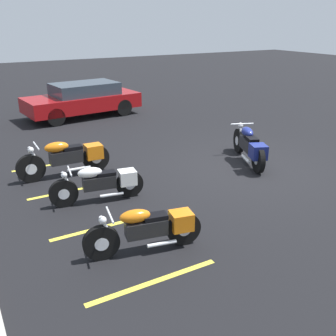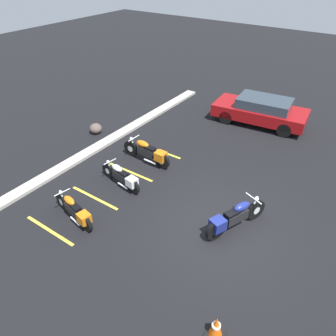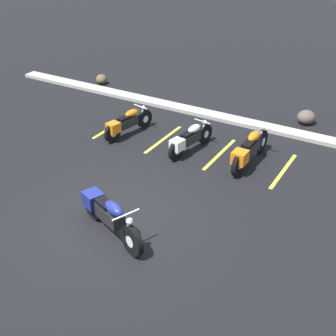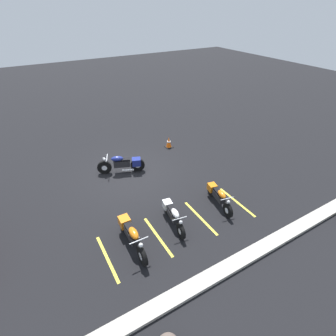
# 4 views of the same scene
# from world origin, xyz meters

# --- Properties ---
(ground) EXTENTS (60.00, 60.00, 0.00)m
(ground) POSITION_xyz_m (0.00, 0.00, 0.00)
(ground) COLOR black
(motorcycle_navy_featured) EXTENTS (2.16, 1.07, 0.90)m
(motorcycle_navy_featured) POSITION_xyz_m (0.17, -0.28, 0.48)
(motorcycle_navy_featured) COLOR black
(motorcycle_navy_featured) RESTS_ON ground
(parked_bike_0) EXTENTS (0.69, 1.96, 0.78)m
(parked_bike_0) POSITION_xyz_m (-2.27, 3.92, 0.41)
(parked_bike_0) COLOR black
(parked_bike_0) RESTS_ON ground
(parked_bike_1) EXTENTS (0.65, 1.95, 0.77)m
(parked_bike_1) POSITION_xyz_m (-0.09, 3.91, 0.41)
(parked_bike_1) COLOR black
(parked_bike_1) RESTS_ON ground
(parked_bike_2) EXTENTS (0.63, 2.24, 0.88)m
(parked_bike_2) POSITION_xyz_m (1.66, 4.08, 0.47)
(parked_bike_2) COLOR black
(parked_bike_2) RESTS_ON ground
(concrete_curb) EXTENTS (18.00, 0.50, 0.12)m
(concrete_curb) POSITION_xyz_m (0.00, 6.54, 0.06)
(concrete_curb) COLOR #A8A399
(concrete_curb) RESTS_ON ground
(landscape_rock_0) EXTENTS (0.79, 0.80, 0.46)m
(landscape_rock_0) POSITION_xyz_m (2.25, 7.58, 0.23)
(landscape_rock_0) COLOR brown
(landscape_rock_0) RESTS_ON ground
(landscape_rock_1) EXTENTS (0.63, 0.62, 0.38)m
(landscape_rock_1) POSITION_xyz_m (-5.79, 7.24, 0.19)
(landscape_rock_1) COLOR brown
(landscape_rock_1) RESTS_ON ground
(stall_line_0) EXTENTS (0.10, 2.10, 0.00)m
(stall_line_0) POSITION_xyz_m (-3.04, 4.25, 0.00)
(stall_line_0) COLOR gold
(stall_line_0) RESTS_ON ground
(stall_line_1) EXTENTS (0.10, 2.10, 0.00)m
(stall_line_1) POSITION_xyz_m (-1.15, 4.25, 0.00)
(stall_line_1) COLOR gold
(stall_line_1) RESTS_ON ground
(stall_line_2) EXTENTS (0.10, 2.10, 0.00)m
(stall_line_2) POSITION_xyz_m (0.73, 4.25, 0.00)
(stall_line_2) COLOR gold
(stall_line_2) RESTS_ON ground
(stall_line_3) EXTENTS (0.10, 2.10, 0.00)m
(stall_line_3) POSITION_xyz_m (2.62, 4.25, 0.00)
(stall_line_3) COLOR gold
(stall_line_3) RESTS_ON ground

